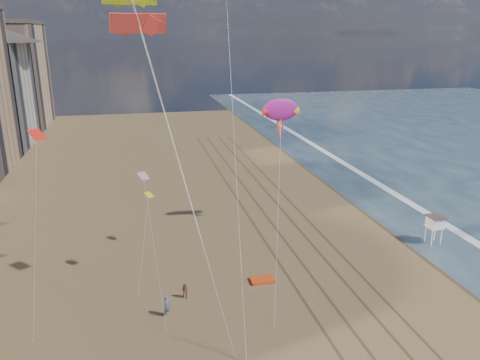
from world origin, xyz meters
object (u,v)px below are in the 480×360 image
object	(u,v)px
grounded_kite	(262,280)
kite_flyer_b	(185,291)
lifeguard_stand	(435,222)
show_kite	(281,110)
kite_flyer_a	(167,306)

from	to	relation	value
grounded_kite	kite_flyer_b	size ratio (longest dim) A/B	1.57
lifeguard_stand	show_kite	distance (m)	22.43
grounded_kite	show_kite	bearing A→B (deg)	66.91
grounded_kite	kite_flyer_a	bearing A→B (deg)	-157.38
kite_flyer_b	kite_flyer_a	bearing A→B (deg)	-102.06
kite_flyer_b	grounded_kite	bearing A→B (deg)	34.95
show_kite	kite_flyer_a	bearing A→B (deg)	-132.48
lifeguard_stand	kite_flyer_a	world-z (taller)	lifeguard_stand
grounded_kite	kite_flyer_b	xyz separation A→B (m)	(-7.89, -1.44, 0.62)
lifeguard_stand	grounded_kite	bearing A→B (deg)	-169.34
kite_flyer_a	lifeguard_stand	bearing A→B (deg)	-23.43
lifeguard_stand	grounded_kite	size ratio (longest dim) A/B	1.44
show_kite	kite_flyer_a	distance (m)	26.78
kite_flyer_a	kite_flyer_b	xyz separation A→B (m)	(1.88, 2.53, -0.23)
kite_flyer_a	kite_flyer_b	distance (m)	3.16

